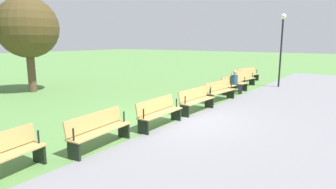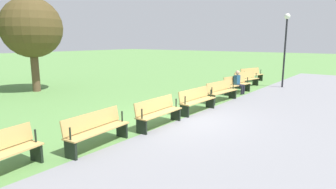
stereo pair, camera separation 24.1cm
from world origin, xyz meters
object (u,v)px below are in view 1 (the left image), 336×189
(bench_0, at_px, (248,74))
(bench_3, at_px, (220,91))
(bench_2, at_px, (234,84))
(bench_4, at_px, (196,100))
(person_seated, at_px, (236,81))
(lamp_post, at_px, (282,37))
(tree_1, at_px, (28,28))
(bench_5, at_px, (159,112))
(bench_6, at_px, (99,129))
(bench_1, at_px, (243,79))

(bench_0, relative_size, bench_3, 1.01)
(bench_0, relative_size, bench_2, 1.00)
(bench_4, xyz_separation_m, person_seated, (-4.58, -0.29, 0.16))
(lamp_post, bearing_deg, bench_0, -116.48)
(bench_2, xyz_separation_m, tree_1, (5.93, -8.89, 2.85))
(person_seated, relative_size, tree_1, 0.24)
(bench_4, height_order, lamp_post, lamp_post)
(bench_5, height_order, person_seated, person_seated)
(bench_0, xyz_separation_m, bench_2, (4.60, 0.97, 0.00))
(bench_6, xyz_separation_m, lamp_post, (-12.82, 1.07, 2.43))
(bench_4, bearing_deg, bench_3, -174.87)
(bench_3, bearing_deg, bench_5, 6.85)
(bench_4, xyz_separation_m, tree_1, (1.25, -9.31, 2.85))
(bench_0, bearing_deg, bench_4, 23.95)
(bench_0, relative_size, bench_6, 1.01)
(bench_3, height_order, bench_4, same)
(bench_1, height_order, bench_2, same)
(bench_3, relative_size, bench_5, 1.01)
(bench_6, distance_m, tree_1, 10.20)
(bench_2, height_order, person_seated, person_seated)
(bench_3, xyz_separation_m, person_seated, (-2.23, -0.15, 0.16))
(tree_1, bearing_deg, bench_6, 69.37)
(bench_2, height_order, bench_4, same)
(bench_0, xyz_separation_m, bench_1, (2.28, 0.55, 0.00))
(bench_0, relative_size, bench_5, 1.02)
(bench_5, height_order, lamp_post, lamp_post)
(bench_0, distance_m, person_seated, 4.83)
(bench_0, height_order, lamp_post, lamp_post)
(bench_3, xyz_separation_m, bench_4, (2.35, 0.14, 0.00))
(bench_2, bearing_deg, bench_1, -161.19)
(bench_0, bearing_deg, bench_5, 22.24)
(bench_0, relative_size, person_seated, 1.64)
(tree_1, bearing_deg, bench_2, 123.71)
(lamp_post, bearing_deg, bench_6, -4.79)
(bench_0, bearing_deg, bench_1, 29.07)
(bench_1, bearing_deg, bench_6, 15.40)
(bench_1, height_order, person_seated, person_seated)
(bench_5, height_order, bench_6, same)
(bench_4, height_order, bench_5, same)
(bench_1, xyz_separation_m, bench_4, (6.99, 0.84, 0.00))
(bench_5, bearing_deg, bench_6, -5.13)
(bench_2, xyz_separation_m, bench_3, (2.33, 0.28, 0.00))
(bench_5, xyz_separation_m, person_seated, (-6.93, -0.29, 0.16))
(bench_5, bearing_deg, person_seated, -179.33)
(bench_2, distance_m, bench_6, 9.38)
(bench_1, relative_size, bench_4, 1.02)
(bench_2, xyz_separation_m, person_seated, (0.10, 0.13, 0.16))
(bench_6, relative_size, tree_1, 0.40)
(bench_6, bearing_deg, tree_1, -115.76)
(bench_2, xyz_separation_m, bench_4, (4.68, 0.42, 0.00))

